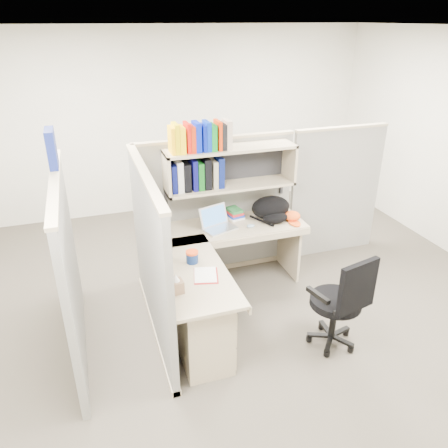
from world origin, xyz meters
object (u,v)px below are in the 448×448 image
object	(u,v)px
desk	(213,299)
backpack	(273,209)
snack_canister	(192,257)
task_chair	(338,315)
laptop	(220,219)

from	to	relation	value
desk	backpack	world-z (taller)	backpack
desk	snack_canister	world-z (taller)	snack_canister
task_chair	desk	bearing A→B (deg)	155.57
laptop	task_chair	world-z (taller)	task_chair
desk	backpack	distance (m)	1.34
desk	task_chair	bearing A→B (deg)	-24.43
backpack	snack_canister	world-z (taller)	backpack
desk	backpack	xyz separation A→B (m)	(0.95, 0.84, 0.42)
laptop	task_chair	distance (m)	1.54
desk	task_chair	world-z (taller)	task_chair
snack_canister	task_chair	bearing A→B (deg)	-30.66
desk	snack_canister	xyz separation A→B (m)	(-0.13, 0.22, 0.35)
laptop	task_chair	size ratio (longest dim) A/B	0.34
snack_canister	task_chair	size ratio (longest dim) A/B	0.12
laptop	backpack	xyz separation A→B (m)	(0.63, 0.04, 0.01)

